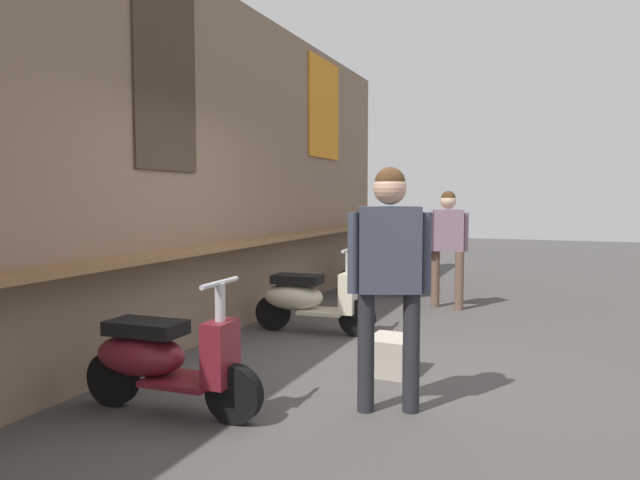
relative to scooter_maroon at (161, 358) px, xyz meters
name	(u,v)px	position (x,y,z in m)	size (l,w,h in m)	color
ground_plane	(364,376)	(1.35, -1.08, -0.39)	(35.67, 35.67, 0.00)	#474442
market_stall_facade	(162,161)	(1.35, 0.94, 1.48)	(12.74, 0.61, 3.75)	#7F6651
scooter_maroon	(161,358)	(0.00, 0.00, 0.00)	(0.46, 1.40, 0.97)	maroon
scooter_cream	(307,298)	(2.69, 0.00, 0.00)	(0.47, 1.40, 0.97)	beige
scooter_blue	(377,270)	(5.56, 0.00, 0.00)	(0.46, 1.40, 0.97)	#233D9E
shopper_browsing	(389,261)	(0.61, -1.49, 0.69)	(0.34, 0.55, 1.73)	#232328
shopper_passing	(448,237)	(4.75, -1.22, 0.59)	(0.31, 0.53, 1.61)	brown
merchandise_crate	(390,355)	(1.52, -1.27, -0.23)	(0.45, 0.36, 0.32)	#B2A899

